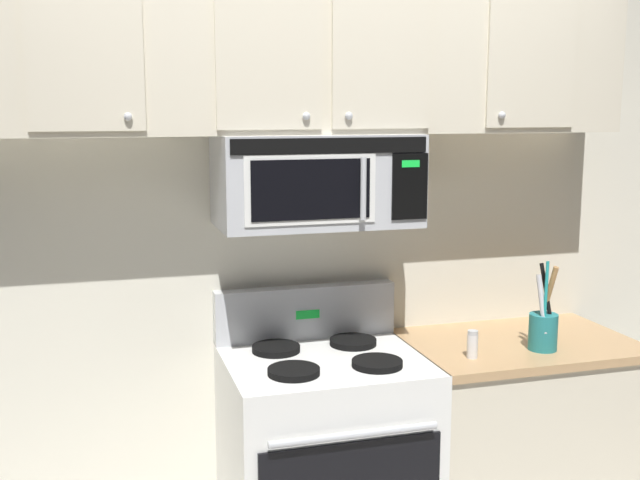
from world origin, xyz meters
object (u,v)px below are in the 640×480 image
object	(u,v)px
utensil_crock_teal	(543,327)
salt_shaker	(472,344)
over_range_microwave	(316,180)
stove_range	(325,464)

from	to	relation	value
utensil_crock_teal	salt_shaker	world-z (taller)	utensil_crock_teal
over_range_microwave	utensil_crock_teal	size ratio (longest dim) A/B	2.10
utensil_crock_teal	salt_shaker	xyz separation A→B (m)	(-0.32, -0.01, -0.04)
stove_range	utensil_crock_teal	bearing A→B (deg)	-9.07
stove_range	over_range_microwave	xyz separation A→B (m)	(-0.00, 0.12, 1.11)
stove_range	over_range_microwave	bearing A→B (deg)	90.14
stove_range	over_range_microwave	distance (m)	1.11
stove_range	salt_shaker	distance (m)	0.75
stove_range	salt_shaker	xyz separation A→B (m)	(0.55, -0.15, 0.49)
utensil_crock_teal	stove_range	bearing A→B (deg)	170.93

